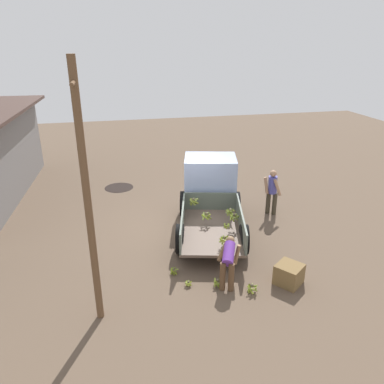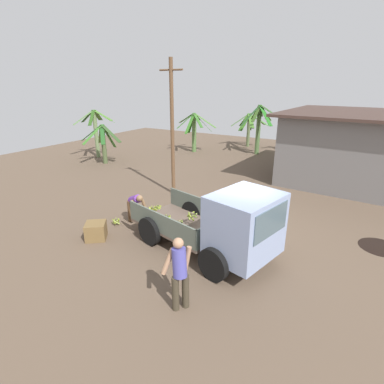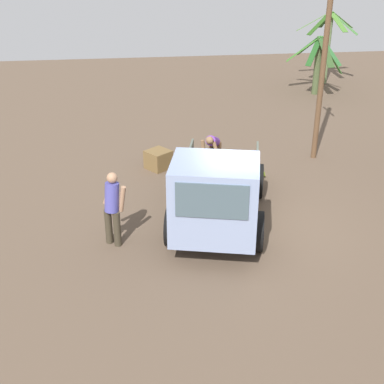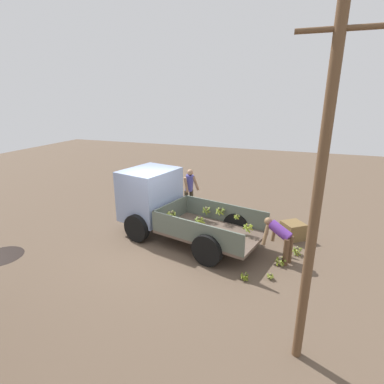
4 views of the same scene
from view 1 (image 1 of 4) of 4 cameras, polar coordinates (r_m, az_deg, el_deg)
ground at (r=12.40m, az=-1.17°, el=-5.01°), size 36.00×36.00×0.00m
mud_patch_0 at (r=15.73m, az=-11.06°, el=0.66°), size 1.17×1.17×0.01m
cargo_truck at (r=12.45m, az=2.81°, el=0.41°), size 4.66×2.76×2.03m
utility_pole at (r=7.48m, az=-15.66°, el=-1.09°), size 1.05×0.15×5.45m
person_foreground_visitor at (r=13.06m, az=12.12°, el=0.30°), size 0.61×0.55×1.63m
person_worker_loading at (r=9.30m, az=5.57°, el=-10.23°), size 0.84×0.67×1.13m
banana_bunch_on_ground_0 at (r=9.52m, az=-0.57°, el=-13.72°), size 0.19×0.19×0.15m
banana_bunch_on_ground_1 at (r=9.50m, az=4.04°, el=-13.55°), size 0.30×0.28×0.23m
banana_bunch_on_ground_2 at (r=9.93m, az=-2.78°, el=-11.90°), size 0.21×0.23×0.19m
banana_bunch_on_ground_3 at (r=9.40m, az=9.13°, el=-14.20°), size 0.29×0.27×0.24m
wooden_crate_0 at (r=9.82m, az=14.55°, el=-12.04°), size 0.83×0.83×0.52m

